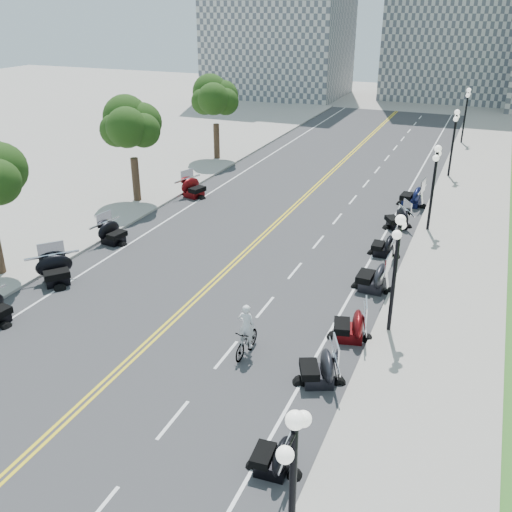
% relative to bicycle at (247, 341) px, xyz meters
% --- Properties ---
extents(ground, '(160.00, 160.00, 0.00)m').
position_rel_bicycle_xyz_m(ground, '(-3.88, -0.39, -0.57)').
color(ground, gray).
extents(road, '(16.00, 90.00, 0.01)m').
position_rel_bicycle_xyz_m(road, '(-3.88, 9.61, -0.57)').
color(road, '#333335').
rests_on(road, ground).
extents(centerline_yellow_a, '(0.12, 90.00, 0.00)m').
position_rel_bicycle_xyz_m(centerline_yellow_a, '(-4.00, 9.61, -0.56)').
color(centerline_yellow_a, yellow).
rests_on(centerline_yellow_a, road).
extents(centerline_yellow_b, '(0.12, 90.00, 0.00)m').
position_rel_bicycle_xyz_m(centerline_yellow_b, '(-3.76, 9.61, -0.56)').
color(centerline_yellow_b, yellow).
rests_on(centerline_yellow_b, road).
extents(edge_line_north, '(0.12, 90.00, 0.00)m').
position_rel_bicycle_xyz_m(edge_line_north, '(2.52, 9.61, -0.56)').
color(edge_line_north, white).
rests_on(edge_line_north, road).
extents(edge_line_south, '(0.12, 90.00, 0.00)m').
position_rel_bicycle_xyz_m(edge_line_south, '(-10.28, 9.61, -0.56)').
color(edge_line_south, white).
rests_on(edge_line_south, road).
extents(lane_dash_5, '(0.12, 2.00, 0.00)m').
position_rel_bicycle_xyz_m(lane_dash_5, '(-0.68, -4.39, -0.56)').
color(lane_dash_5, white).
rests_on(lane_dash_5, road).
extents(lane_dash_6, '(0.12, 2.00, 0.00)m').
position_rel_bicycle_xyz_m(lane_dash_6, '(-0.68, -0.39, -0.56)').
color(lane_dash_6, white).
rests_on(lane_dash_6, road).
extents(lane_dash_7, '(0.12, 2.00, 0.00)m').
position_rel_bicycle_xyz_m(lane_dash_7, '(-0.68, 3.61, -0.56)').
color(lane_dash_7, white).
rests_on(lane_dash_7, road).
extents(lane_dash_8, '(0.12, 2.00, 0.00)m').
position_rel_bicycle_xyz_m(lane_dash_8, '(-0.68, 7.61, -0.56)').
color(lane_dash_8, white).
rests_on(lane_dash_8, road).
extents(lane_dash_9, '(0.12, 2.00, 0.00)m').
position_rel_bicycle_xyz_m(lane_dash_9, '(-0.68, 11.61, -0.56)').
color(lane_dash_9, white).
rests_on(lane_dash_9, road).
extents(lane_dash_10, '(0.12, 2.00, 0.00)m').
position_rel_bicycle_xyz_m(lane_dash_10, '(-0.68, 15.61, -0.56)').
color(lane_dash_10, white).
rests_on(lane_dash_10, road).
extents(lane_dash_11, '(0.12, 2.00, 0.00)m').
position_rel_bicycle_xyz_m(lane_dash_11, '(-0.68, 19.61, -0.56)').
color(lane_dash_11, white).
rests_on(lane_dash_11, road).
extents(lane_dash_12, '(0.12, 2.00, 0.00)m').
position_rel_bicycle_xyz_m(lane_dash_12, '(-0.68, 23.61, -0.56)').
color(lane_dash_12, white).
rests_on(lane_dash_12, road).
extents(lane_dash_13, '(0.12, 2.00, 0.00)m').
position_rel_bicycle_xyz_m(lane_dash_13, '(-0.68, 27.61, -0.56)').
color(lane_dash_13, white).
rests_on(lane_dash_13, road).
extents(lane_dash_14, '(0.12, 2.00, 0.00)m').
position_rel_bicycle_xyz_m(lane_dash_14, '(-0.68, 31.61, -0.56)').
color(lane_dash_14, white).
rests_on(lane_dash_14, road).
extents(lane_dash_15, '(0.12, 2.00, 0.00)m').
position_rel_bicycle_xyz_m(lane_dash_15, '(-0.68, 35.61, -0.56)').
color(lane_dash_15, white).
rests_on(lane_dash_15, road).
extents(lane_dash_16, '(0.12, 2.00, 0.00)m').
position_rel_bicycle_xyz_m(lane_dash_16, '(-0.68, 39.61, -0.56)').
color(lane_dash_16, white).
rests_on(lane_dash_16, road).
extents(lane_dash_17, '(0.12, 2.00, 0.00)m').
position_rel_bicycle_xyz_m(lane_dash_17, '(-0.68, 43.61, -0.56)').
color(lane_dash_17, white).
rests_on(lane_dash_17, road).
extents(lane_dash_18, '(0.12, 2.00, 0.00)m').
position_rel_bicycle_xyz_m(lane_dash_18, '(-0.68, 47.61, -0.56)').
color(lane_dash_18, white).
rests_on(lane_dash_18, road).
extents(lane_dash_19, '(0.12, 2.00, 0.00)m').
position_rel_bicycle_xyz_m(lane_dash_19, '(-0.68, 51.61, -0.56)').
color(lane_dash_19, white).
rests_on(lane_dash_19, road).
extents(sidewalk_north, '(5.00, 90.00, 0.15)m').
position_rel_bicycle_xyz_m(sidewalk_north, '(6.62, 9.61, -0.50)').
color(sidewalk_north, '#9E9991').
rests_on(sidewalk_north, ground).
extents(sidewalk_south, '(5.00, 90.00, 0.15)m').
position_rel_bicycle_xyz_m(sidewalk_south, '(-14.38, 9.61, -0.50)').
color(sidewalk_south, '#9E9991').
rests_on(sidewalk_south, ground).
extents(street_lamp_1, '(0.50, 1.20, 4.90)m').
position_rel_bicycle_xyz_m(street_lamp_1, '(4.72, -8.39, 2.03)').
color(street_lamp_1, black).
rests_on(street_lamp_1, sidewalk_north).
extents(street_lamp_2, '(0.50, 1.20, 4.90)m').
position_rel_bicycle_xyz_m(street_lamp_2, '(4.72, 3.61, 2.03)').
color(street_lamp_2, black).
rests_on(street_lamp_2, sidewalk_north).
extents(street_lamp_3, '(0.50, 1.20, 4.90)m').
position_rel_bicycle_xyz_m(street_lamp_3, '(4.72, 15.61, 2.03)').
color(street_lamp_3, black).
rests_on(street_lamp_3, sidewalk_north).
extents(street_lamp_4, '(0.50, 1.20, 4.90)m').
position_rel_bicycle_xyz_m(street_lamp_4, '(4.72, 27.61, 2.03)').
color(street_lamp_4, black).
rests_on(street_lamp_4, sidewalk_north).
extents(street_lamp_5, '(0.50, 1.20, 4.90)m').
position_rel_bicycle_xyz_m(street_lamp_5, '(4.72, 39.61, 2.03)').
color(street_lamp_5, black).
rests_on(street_lamp_5, sidewalk_north).
extents(tree_3, '(4.80, 4.80, 9.20)m').
position_rel_bicycle_xyz_m(tree_3, '(-13.88, 13.61, 4.18)').
color(tree_3, '#235619').
rests_on(tree_3, sidewalk_south).
extents(tree_4, '(4.80, 4.80, 9.20)m').
position_rel_bicycle_xyz_m(tree_4, '(-13.88, 25.61, 4.18)').
color(tree_4, '#235619').
rests_on(tree_4, sidewalk_south).
extents(motorcycle_n_4, '(1.88, 1.88, 1.23)m').
position_rel_bicycle_xyz_m(motorcycle_n_4, '(3.06, -5.16, 0.05)').
color(motorcycle_n_4, black).
rests_on(motorcycle_n_4, road).
extents(motorcycle_n_5, '(2.64, 2.64, 1.40)m').
position_rel_bicycle_xyz_m(motorcycle_n_5, '(3.05, -0.69, 0.13)').
color(motorcycle_n_5, black).
rests_on(motorcycle_n_5, road).
extents(motorcycle_n_6, '(2.41, 2.41, 1.39)m').
position_rel_bicycle_xyz_m(motorcycle_n_6, '(3.36, 2.54, 0.12)').
color(motorcycle_n_6, '#590A0C').
rests_on(motorcycle_n_6, road).
extents(motorcycle_n_7, '(2.24, 2.24, 1.53)m').
position_rel_bicycle_xyz_m(motorcycle_n_7, '(3.30, 7.09, 0.19)').
color(motorcycle_n_7, black).
rests_on(motorcycle_n_7, road).
extents(motorcycle_n_8, '(1.87, 1.87, 1.29)m').
position_rel_bicycle_xyz_m(motorcycle_n_8, '(2.99, 11.22, 0.07)').
color(motorcycle_n_8, black).
rests_on(motorcycle_n_8, road).
extents(motorcycle_n_9, '(2.65, 2.65, 1.34)m').
position_rel_bicycle_xyz_m(motorcycle_n_9, '(2.96, 15.51, 0.10)').
color(motorcycle_n_9, black).
rests_on(motorcycle_n_9, road).
extents(motorcycle_n_10, '(2.34, 2.34, 1.51)m').
position_rel_bicycle_xyz_m(motorcycle_n_10, '(3.14, 19.87, 0.19)').
color(motorcycle_n_10, black).
rests_on(motorcycle_n_10, road).
extents(motorcycle_s_6, '(3.05, 3.05, 1.51)m').
position_rel_bicycle_xyz_m(motorcycle_s_6, '(-10.74, 1.97, 0.19)').
color(motorcycle_s_6, black).
rests_on(motorcycle_s_6, road).
extents(motorcycle_s_7, '(2.25, 2.25, 1.38)m').
position_rel_bicycle_xyz_m(motorcycle_s_7, '(-11.17, 7.11, 0.12)').
color(motorcycle_s_7, black).
rests_on(motorcycle_s_7, road).
extents(motorcycle_s_9, '(2.59, 2.59, 1.47)m').
position_rel_bicycle_xyz_m(motorcycle_s_9, '(-10.92, 16.03, 0.16)').
color(motorcycle_s_9, '#590A0C').
rests_on(motorcycle_s_9, road).
extents(bicycle, '(0.59, 1.91, 1.14)m').
position_rel_bicycle_xyz_m(bicycle, '(0.00, 0.00, 0.00)').
color(bicycle, '#A51414').
rests_on(bicycle, road).
extents(cyclist_rider, '(0.65, 0.42, 1.78)m').
position_rel_bicycle_xyz_m(cyclist_rider, '(-0.00, 0.00, 1.46)').
color(cyclist_rider, silver).
rests_on(cyclist_rider, bicycle).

